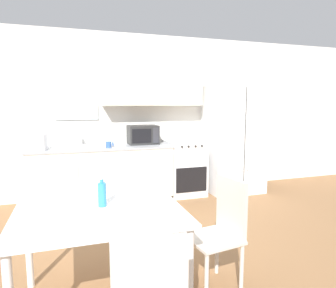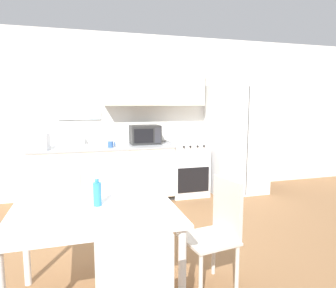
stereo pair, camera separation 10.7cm
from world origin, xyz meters
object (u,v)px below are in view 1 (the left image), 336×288
Objects in this scene: refrigerator at (233,139)px; coffee_mug at (109,145)px; oven_range at (185,168)px; dining_table at (100,223)px; dining_chair_side at (223,225)px; drink_bottle at (102,194)px; microwave at (143,135)px.

refrigerator is 16.40× the size of coffee_mug.
refrigerator reaches higher than oven_range.
refrigerator is 1.50× the size of dining_table.
oven_range is 0.99× the size of dining_chair_side.
dining_table is at bearing -136.09° from refrigerator.
coffee_mug is 2.27m from drink_bottle.
dining_table is at bearing -98.58° from coffee_mug.
dining_chair_side is at bearing -88.82° from microwave.
drink_bottle is at bearing -137.10° from refrigerator.
refrigerator is 2.00× the size of dining_chair_side.
refrigerator is at bearing 2.20° from coffee_mug.
oven_range is 3.90× the size of drink_bottle.
refrigerator is at bearing -6.02° from microwave.
drink_bottle is (-1.62, -2.40, 0.39)m from oven_range.
oven_range is 1.38m from coffee_mug.
microwave is 0.65m from coffee_mug.
coffee_mug is at bearing 81.72° from drink_bottle.
oven_range is at bearing 175.83° from refrigerator.
drink_bottle is at bearing 71.26° from dining_chair_side.
dining_table is at bearing 77.87° from dining_chair_side.
refrigerator is 1.61m from microwave.
oven_range is 1.01m from refrigerator.
microwave is at bearing 69.95° from drink_bottle.
refrigerator is 2.97m from dining_chair_side.
refrigerator is at bearing -40.13° from dining_chair_side.
oven_range is at bearing -8.33° from microwave.
dining_table is at bearing -104.48° from drink_bottle.
oven_range is at bearing 56.70° from dining_table.
drink_bottle is at bearing -110.05° from microwave.
microwave is (-1.60, 0.17, 0.11)m from refrigerator.
dining_chair_side is 1.03m from drink_bottle.
drink_bottle reaches higher than coffee_mug.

